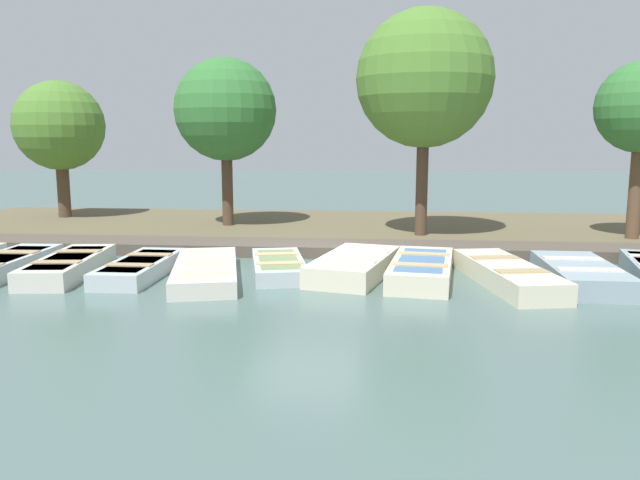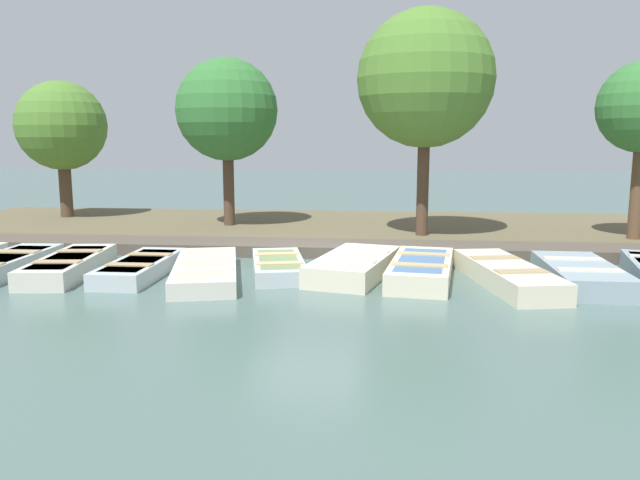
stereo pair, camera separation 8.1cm
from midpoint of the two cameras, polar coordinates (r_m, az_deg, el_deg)
The scene contains 14 objects.
ground_plane at distance 13.44m, azimuth -1.41°, elevation -2.47°, with size 80.00×80.00×0.00m, color #4C6660.
shore_bank at distance 18.33m, azimuth 0.39°, elevation 0.99°, with size 8.00×24.00×0.17m.
dock_walkway at distance 14.90m, azimuth -0.74°, elevation -0.76°, with size 1.35×18.83×0.27m.
rowboat_2 at distance 13.62m, azimuth -22.16°, elevation -2.16°, with size 3.18×1.32×0.40m.
rowboat_3 at distance 13.07m, azimuth -16.28°, elevation -2.42°, with size 2.87×0.99×0.35m.
rowboat_4 at distance 12.51m, azimuth -10.59°, elevation -2.74°, with size 3.65×1.96×0.34m.
rowboat_5 at distance 12.78m, azimuth -4.00°, elevation -2.37°, with size 2.77×1.55×0.33m.
rowboat_6 at distance 12.54m, azimuth 2.99°, elevation -2.33°, with size 3.11×1.91×0.44m.
rowboat_7 at distance 12.37m, azimuth 9.08°, elevation -2.63°, with size 3.14×1.52×0.42m.
rowboat_8 at distance 12.31m, azimuth 16.54°, elevation -2.99°, with size 3.54×1.63×0.41m.
rowboat_9 at distance 12.76m, azimuth 22.53°, elevation -2.88°, with size 2.85×1.26×0.42m.
park_tree_far_left at distance 22.03m, azimuth -22.82°, elevation 9.54°, with size 2.85×2.85×4.56m.
park_tree_left at distance 18.66m, azimuth -8.75°, elevation 11.62°, with size 2.96×2.96×5.03m.
park_tree_center at distance 16.81m, azimuth 9.40°, elevation 14.28°, with size 3.55×3.55×6.02m.
Camera 1 is at (13.07, 1.49, 2.76)m, focal length 35.00 mm.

